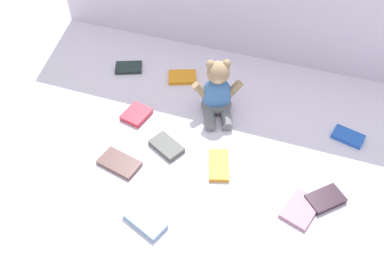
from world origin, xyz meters
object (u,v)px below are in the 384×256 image
(teddy_bear, at_px, (217,94))
(book_case_2, at_px, (167,146))
(book_case_7, at_px, (145,221))
(book_case_4, at_px, (325,199))
(book_case_5, at_px, (136,114))
(book_case_3, at_px, (119,163))
(book_case_6, at_px, (219,165))
(book_case_8, at_px, (301,209))
(book_case_1, at_px, (182,77))
(book_case_0, at_px, (129,68))
(book_case_9, at_px, (348,137))

(teddy_bear, xyz_separation_m, book_case_2, (-0.11, -0.24, -0.08))
(book_case_7, bearing_deg, book_case_4, -42.24)
(book_case_2, relative_size, book_case_5, 1.18)
(book_case_3, distance_m, book_case_7, 0.25)
(book_case_3, bearing_deg, book_case_4, 108.88)
(book_case_3, xyz_separation_m, book_case_4, (0.68, 0.08, 0.00))
(book_case_5, relative_size, book_case_6, 0.76)
(book_case_2, height_order, book_case_8, book_case_2)
(book_case_1, distance_m, book_case_7, 0.68)
(book_case_6, relative_size, book_case_7, 1.01)
(teddy_bear, height_order, book_case_8, teddy_bear)
(book_case_2, bearing_deg, book_case_1, 38.74)
(book_case_6, bearing_deg, book_case_3, 0.08)
(teddy_bear, distance_m, book_case_7, 0.55)
(teddy_bear, relative_size, book_case_0, 2.07)
(teddy_bear, height_order, book_case_5, teddy_bear)
(book_case_9, bearing_deg, book_case_1, -85.39)
(book_case_2, relative_size, book_case_6, 0.89)
(book_case_1, relative_size, book_case_3, 0.81)
(book_case_0, height_order, book_case_9, same)
(book_case_6, bearing_deg, book_case_4, 159.11)
(teddy_bear, distance_m, book_case_0, 0.45)
(book_case_9, bearing_deg, book_case_3, -48.17)
(book_case_4, xyz_separation_m, book_case_5, (-0.72, 0.15, 0.00))
(book_case_3, distance_m, book_case_8, 0.61)
(book_case_1, relative_size, book_case_6, 0.86)
(book_case_9, bearing_deg, book_case_8, -3.52)
(book_case_1, xyz_separation_m, book_case_8, (0.56, -0.47, -0.00))
(teddy_bear, height_order, book_case_0, teddy_bear)
(book_case_3, xyz_separation_m, book_case_6, (0.32, 0.10, 0.00))
(book_case_6, height_order, book_case_9, same)
(teddy_bear, distance_m, book_case_1, 0.24)
(book_case_1, relative_size, book_case_4, 0.99)
(book_case_2, height_order, book_case_6, book_case_2)
(book_case_7, bearing_deg, book_case_2, 29.90)
(book_case_1, distance_m, book_case_2, 0.38)
(book_case_4, height_order, book_case_8, book_case_4)
(book_case_8, bearing_deg, book_case_9, -90.20)
(teddy_bear, xyz_separation_m, book_case_6, (0.09, -0.26, -0.08))
(book_case_4, bearing_deg, book_case_2, -137.82)
(book_case_0, bearing_deg, book_case_1, 71.82)
(book_case_4, bearing_deg, book_case_1, -167.00)
(book_case_5, distance_m, book_case_7, 0.46)
(teddy_bear, xyz_separation_m, book_case_5, (-0.28, -0.13, -0.08))
(book_case_6, xyz_separation_m, book_case_7, (-0.15, -0.28, 0.00))
(teddy_bear, xyz_separation_m, book_case_7, (-0.06, -0.54, -0.08))
(book_case_9, bearing_deg, book_case_0, -81.96)
(book_case_2, xyz_separation_m, book_case_8, (0.48, -0.10, -0.00))
(book_case_3, bearing_deg, book_case_0, -146.28)
(book_case_0, xyz_separation_m, book_case_2, (0.31, -0.36, 0.00))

